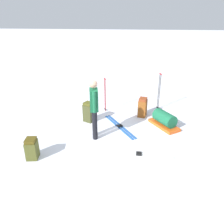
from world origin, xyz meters
name	(u,v)px	position (x,y,z in m)	size (l,w,h in m)	color
ground_plane	(112,133)	(0.00, 0.00, 0.00)	(80.00, 80.00, 0.00)	white
skier_standing	(94,107)	(0.25, -0.47, 0.95)	(0.56, 0.29, 1.70)	black
ski_pair_near	(139,154)	(1.02, 0.79, 0.01)	(0.21, 1.73, 0.05)	silver
ski_pair_far	(120,126)	(-0.44, 0.20, 0.01)	(1.56, 1.10, 0.05)	#295AA4
backpack_large_dark	(143,107)	(-1.31, 0.92, 0.32)	(0.39, 0.33, 0.66)	brown
backpack_bright	(32,149)	(1.40, -1.83, 0.27)	(0.34, 0.30, 0.54)	#4D4F21
backpack_small_spare	(89,112)	(-0.75, -0.83, 0.32)	(0.38, 0.40, 0.66)	#3F4222
ski_poles_planted_near	(105,93)	(-1.65, -0.41, 0.68)	(0.17, 0.10, 1.21)	maroon
ski_poles_planted_far	(159,90)	(-1.98, 1.50, 0.75)	(0.16, 0.10, 1.35)	#242524
gear_sled	(164,120)	(-0.61, 1.59, 0.22)	(1.12, 0.96, 0.49)	#DD581A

